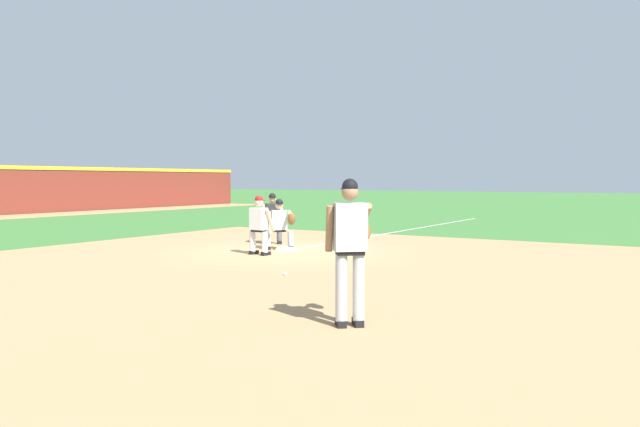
{
  "coord_description": "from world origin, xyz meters",
  "views": [
    {
      "loc": [
        -13.17,
        -9.11,
        1.85
      ],
      "look_at": [
        -4.48,
        -3.77,
        1.29
      ],
      "focal_mm": 35.0,
      "sensor_mm": 36.0,
      "label": 1
    }
  ],
  "objects_px": {
    "first_base_bag": "(286,249)",
    "pitcher": "(351,243)",
    "baseball": "(285,274)",
    "baserunner": "(259,223)",
    "umpire": "(272,216)",
    "first_baseman": "(280,222)"
  },
  "relations": [
    {
      "from": "umpire",
      "to": "baseball",
      "type": "bearing_deg",
      "value": -141.75
    },
    {
      "from": "pitcher",
      "to": "first_base_bag",
      "type": "bearing_deg",
      "value": 40.23
    },
    {
      "from": "baseball",
      "to": "pitcher",
      "type": "xyz_separation_m",
      "value": [
        -2.99,
        -3.08,
        1.02
      ]
    },
    {
      "from": "pitcher",
      "to": "baseball",
      "type": "bearing_deg",
      "value": 45.83
    },
    {
      "from": "baseball",
      "to": "umpire",
      "type": "distance_m",
      "value": 5.91
    },
    {
      "from": "first_base_bag",
      "to": "umpire",
      "type": "bearing_deg",
      "value": 47.03
    },
    {
      "from": "baserunner",
      "to": "pitcher",
      "type": "bearing_deg",
      "value": -134.28
    },
    {
      "from": "first_base_bag",
      "to": "pitcher",
      "type": "relative_size",
      "value": 0.2
    },
    {
      "from": "first_base_bag",
      "to": "baseball",
      "type": "bearing_deg",
      "value": -145.65
    },
    {
      "from": "pitcher",
      "to": "first_baseman",
      "type": "distance_m",
      "value": 8.67
    },
    {
      "from": "first_base_bag",
      "to": "umpire",
      "type": "height_order",
      "value": "umpire"
    },
    {
      "from": "first_baseman",
      "to": "umpire",
      "type": "relative_size",
      "value": 0.92
    },
    {
      "from": "baseball",
      "to": "umpire",
      "type": "relative_size",
      "value": 0.05
    },
    {
      "from": "first_base_bag",
      "to": "baseball",
      "type": "relative_size",
      "value": 5.14
    },
    {
      "from": "pitcher",
      "to": "baserunner",
      "type": "xyz_separation_m",
      "value": [
        5.34,
        5.48,
        -0.27
      ]
    },
    {
      "from": "first_base_bag",
      "to": "umpire",
      "type": "xyz_separation_m",
      "value": [
        1.24,
        1.33,
        0.75
      ]
    },
    {
      "from": "first_baseman",
      "to": "baserunner",
      "type": "xyz_separation_m",
      "value": [
        -1.19,
        -0.21,
        0.06
      ]
    },
    {
      "from": "first_base_bag",
      "to": "baserunner",
      "type": "distance_m",
      "value": 1.27
    },
    {
      "from": "first_base_bag",
      "to": "pitcher",
      "type": "xyz_separation_m",
      "value": [
        -6.36,
        -5.38,
        1.01
      ]
    },
    {
      "from": "baseball",
      "to": "umpire",
      "type": "xyz_separation_m",
      "value": [
        4.61,
        3.63,
        0.76
      ]
    },
    {
      "from": "baseball",
      "to": "baserunner",
      "type": "xyz_separation_m",
      "value": [
        2.35,
        2.4,
        0.76
      ]
    },
    {
      "from": "pitcher",
      "to": "first_baseman",
      "type": "relative_size",
      "value": 1.39
    }
  ]
}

